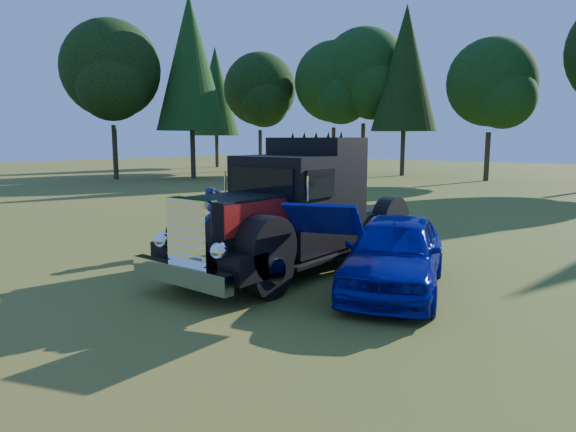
# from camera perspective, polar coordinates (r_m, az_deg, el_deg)

# --- Properties ---
(ground) EXTENTS (120.00, 120.00, 0.00)m
(ground) POSITION_cam_1_polar(r_m,az_deg,el_deg) (11.38, -5.82, -6.60)
(ground) COLOR #375D1B
(ground) RESTS_ON ground
(treeline) EXTENTS (72.10, 25.26, 13.84)m
(treeline) POSITION_cam_1_polar(r_m,az_deg,el_deg) (37.10, 25.87, 15.22)
(treeline) COLOR #2D2116
(treeline) RESTS_ON ground
(diamond_t_truck) EXTENTS (3.35, 7.16, 3.00)m
(diamond_t_truck) POSITION_cam_1_polar(r_m,az_deg,el_deg) (11.72, 0.59, 0.28)
(diamond_t_truck) COLOR black
(diamond_t_truck) RESTS_ON ground
(hotrod_coupe) EXTENTS (3.19, 4.75, 1.89)m
(hotrod_coupe) POSITION_cam_1_polar(r_m,az_deg,el_deg) (10.33, 11.72, -3.99)
(hotrod_coupe) COLOR #0819B0
(hotrod_coupe) RESTS_ON ground
(spectator_near) EXTENTS (0.51, 0.68, 1.71)m
(spectator_near) POSITION_cam_1_polar(r_m,az_deg,el_deg) (13.76, -8.38, -0.35)
(spectator_near) COLOR #212A4E
(spectator_near) RESTS_ON ground
(spectator_far) EXTENTS (1.02, 1.00, 1.66)m
(spectator_far) POSITION_cam_1_polar(r_m,az_deg,el_deg) (13.97, -7.87, -0.32)
(spectator_far) COLOR #202C4C
(spectator_far) RESTS_ON ground
(distant_teal_car) EXTENTS (2.96, 4.36, 1.36)m
(distant_teal_car) POSITION_cam_1_polar(r_m,az_deg,el_deg) (39.73, 3.35, 5.28)
(distant_teal_car) COLOR #093835
(distant_teal_car) RESTS_ON ground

